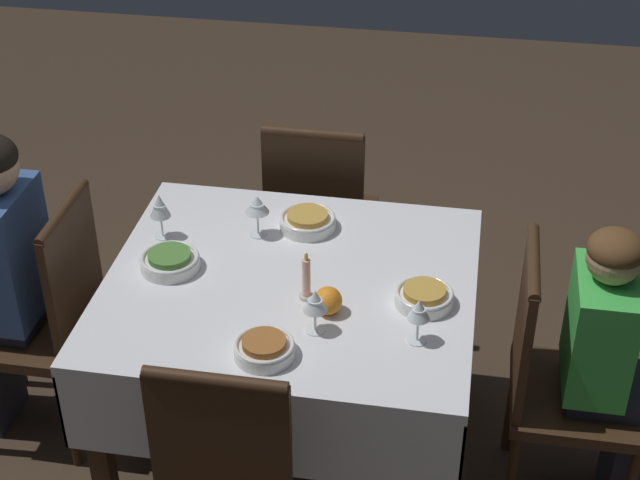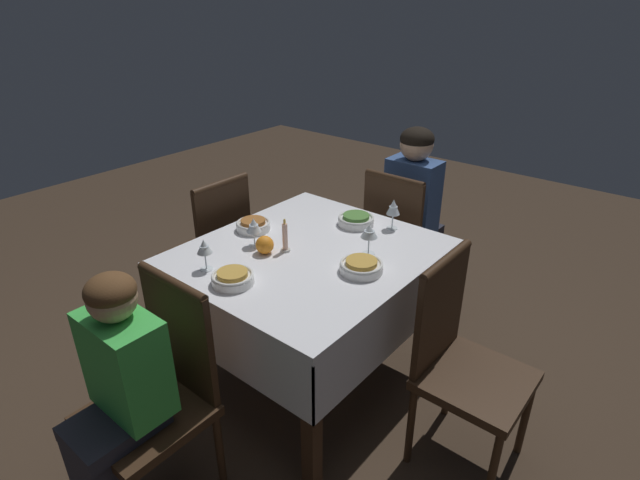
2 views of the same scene
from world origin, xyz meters
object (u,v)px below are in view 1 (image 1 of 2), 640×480
(bowl_north, at_px, (265,348))
(wine_glass_south, at_px, (257,206))
(chair_east, at_px, (48,313))
(bowl_west, at_px, (424,296))
(person_child_green, at_px, (614,365))
(wine_glass_east, at_px, (160,207))
(wine_glass_north, at_px, (315,302))
(orange_fruit, at_px, (328,301))
(dining_table, at_px, (291,307))
(candle_centerpiece, at_px, (306,281))
(wine_glass_west, at_px, (419,311))
(chair_west, at_px, (555,374))
(chair_south, at_px, (318,215))
(bowl_south, at_px, (307,221))
(bowl_east, at_px, (170,260))

(bowl_north, height_order, wine_glass_south, wine_glass_south)
(chair_east, bearing_deg, bowl_west, 87.14)
(person_child_green, height_order, bowl_north, person_child_green)
(wine_glass_east, bearing_deg, wine_glass_north, 145.40)
(chair_east, relative_size, orange_fruit, 11.08)
(dining_table, xyz_separation_m, wine_glass_north, (-0.12, 0.23, 0.21))
(wine_glass_east, height_order, bowl_west, wine_glass_east)
(person_child_green, relative_size, wine_glass_east, 6.58)
(wine_glass_south, bearing_deg, wine_glass_north, 120.41)
(bowl_north, height_order, wine_glass_north, wine_glass_north)
(chair_east, xyz_separation_m, wine_glass_south, (-0.68, -0.22, 0.36))
(candle_centerpiece, bearing_deg, wine_glass_west, 156.93)
(candle_centerpiece, bearing_deg, orange_fruit, 141.75)
(chair_east, height_order, wine_glass_north, chair_east)
(chair_west, height_order, person_child_green, person_child_green)
(chair_west, xyz_separation_m, wine_glass_east, (1.29, -0.18, 0.36))
(candle_centerpiece, distance_m, orange_fruit, 0.10)
(person_child_green, bearing_deg, bowl_north, 109.22)
(chair_east, bearing_deg, candle_centerpiece, 84.14)
(wine_glass_north, bearing_deg, wine_glass_west, -179.52)
(person_child_green, bearing_deg, orange_fruit, 98.22)
(person_child_green, bearing_deg, wine_glass_south, 77.78)
(dining_table, xyz_separation_m, chair_west, (-0.83, 0.02, -0.14))
(chair_south, bearing_deg, bowl_south, 95.50)
(bowl_west, bearing_deg, chair_east, -2.86)
(wine_glass_west, xyz_separation_m, wine_glass_north, (0.29, 0.00, -0.00))
(dining_table, bearing_deg, chair_south, -86.58)
(chair_east, distance_m, wine_glass_east, 0.54)
(dining_table, relative_size, wine_glass_north, 8.04)
(bowl_north, height_order, bowl_south, same)
(chair_west, bearing_deg, wine_glass_south, 75.81)
(chair_east, xyz_separation_m, person_child_green, (-1.83, 0.03, 0.06))
(bowl_west, height_order, wine_glass_south, wine_glass_south)
(wine_glass_east, relative_size, wine_glass_south, 1.08)
(candle_centerpiece, bearing_deg, dining_table, -50.51)
(wine_glass_north, relative_size, wine_glass_south, 0.96)
(bowl_south, height_order, orange_fruit, orange_fruit)
(bowl_north, relative_size, bowl_south, 0.91)
(chair_east, height_order, wine_glass_south, chair_east)
(chair_east, distance_m, bowl_north, 0.95)
(chair_east, bearing_deg, wine_glass_west, 79.13)
(chair_south, xyz_separation_m, candle_centerpiece, (-0.11, 0.85, 0.31))
(wine_glass_south, bearing_deg, chair_west, 165.81)
(orange_fruit, bearing_deg, chair_south, -78.42)
(chair_south, relative_size, bowl_west, 5.34)
(bowl_east, bearing_deg, chair_south, -113.47)
(chair_south, bearing_deg, bowl_west, 119.20)
(wine_glass_north, bearing_deg, chair_east, -14.22)
(candle_centerpiece, bearing_deg, wine_glass_south, -55.08)
(wine_glass_north, height_order, orange_fruit, wine_glass_north)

